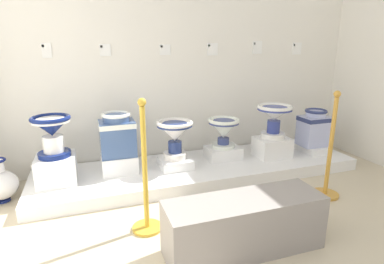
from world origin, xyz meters
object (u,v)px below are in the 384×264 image
at_px(antique_toilet_broad_patterned, 314,127).
at_px(decorative_vase_spare, 1,184).
at_px(antique_toilet_squat_floral, 52,130).
at_px(plinth_block_broad_patterned, 312,148).
at_px(plinth_block_leftmost, 223,153).
at_px(info_placard_sixth, 297,48).
at_px(stanchion_post_near_left, 146,190).
at_px(antique_toilet_central_ornate, 274,115).
at_px(stanchion_post_near_right, 328,166).
at_px(plinth_block_pale_glazed, 119,163).
at_px(museum_bench, 244,225).
at_px(plinth_block_squat_floral, 57,169).
at_px(plinth_block_central_ornate, 272,147).
at_px(antique_toilet_pale_glazed, 117,133).
at_px(info_placard_fourth, 212,49).
at_px(antique_toilet_leftmost, 224,129).
at_px(plinth_block_slender_white, 175,163).
at_px(antique_toilet_slender_white, 175,133).
at_px(info_placard_second, 105,50).
at_px(info_placard_first, 46,50).
at_px(info_placard_fifth, 257,47).
at_px(info_placard_third, 165,50).

bearing_deg(antique_toilet_broad_patterned, decorative_vase_spare, 178.95).
relative_size(antique_toilet_squat_floral, plinth_block_broad_patterned, 1.04).
distance_m(plinth_block_leftmost, decorative_vase_spare, 2.30).
distance_m(info_placard_sixth, stanchion_post_near_left, 2.86).
bearing_deg(antique_toilet_squat_floral, antique_toilet_central_ornate, -1.37).
bearing_deg(stanchion_post_near_right, decorative_vase_spare, 163.25).
bearing_deg(info_placard_sixth, plinth_block_pale_glazed, -170.53).
height_order(stanchion_post_near_left, museum_bench, stanchion_post_near_left).
relative_size(plinth_block_squat_floral, decorative_vase_spare, 0.88).
height_order(plinth_block_broad_patterned, stanchion_post_near_right, stanchion_post_near_right).
bearing_deg(stanchion_post_near_left, plinth_block_central_ornate, 26.51).
xyz_separation_m(antique_toilet_pale_glazed, plinth_block_broad_patterned, (2.37, -0.12, -0.38)).
height_order(plinth_block_squat_floral, stanchion_post_near_right, stanchion_post_near_right).
bearing_deg(decorative_vase_spare, plinth_block_leftmost, 1.86).
height_order(antique_toilet_squat_floral, stanchion_post_near_left, stanchion_post_near_left).
xyz_separation_m(antique_toilet_squat_floral, plinth_block_leftmost, (1.80, 0.08, -0.45)).
height_order(plinth_block_squat_floral, antique_toilet_squat_floral, antique_toilet_squat_floral).
bearing_deg(antique_toilet_squat_floral, plinth_block_pale_glazed, 6.55).
bearing_deg(antique_toilet_central_ornate, plinth_block_squat_floral, 178.63).
bearing_deg(decorative_vase_spare, info_placard_fourth, 11.34).
bearing_deg(antique_toilet_leftmost, plinth_block_slender_white, -171.69).
bearing_deg(info_placard_fourth, stanchion_post_near_right, -64.01).
bearing_deg(antique_toilet_slender_white, info_placard_second, 142.67).
bearing_deg(info_placard_first, info_placard_fourth, 0.00).
height_order(info_placard_second, info_placard_fifth, info_placard_fifth).
distance_m(info_placard_second, info_placard_fifth, 1.84).
bearing_deg(antique_toilet_pale_glazed, stanchion_post_near_left, -84.04).
bearing_deg(plinth_block_broad_patterned, info_placard_sixth, 86.33).
distance_m(antique_toilet_leftmost, plinth_block_central_ornate, 0.64).
height_order(plinth_block_pale_glazed, plinth_block_leftmost, plinth_block_pale_glazed).
xyz_separation_m(plinth_block_slender_white, antique_toilet_slender_white, (0.00, 0.00, 0.33)).
bearing_deg(info_placard_first, plinth_block_slender_white, -21.66).
height_order(plinth_block_slender_white, info_placard_third, info_placard_third).
distance_m(plinth_block_broad_patterned, info_placard_second, 2.73).
bearing_deg(museum_bench, antique_toilet_leftmost, 71.18).
height_order(antique_toilet_central_ornate, info_placard_sixth, info_placard_sixth).
bearing_deg(info_placard_fourth, plinth_block_pale_glazed, -161.60).
distance_m(antique_toilet_broad_patterned, info_placard_fourth, 1.58).
bearing_deg(stanchion_post_near_left, antique_toilet_slender_white, 61.07).
distance_m(plinth_block_central_ornate, info_placard_fourth, 1.37).
distance_m(antique_toilet_slender_white, decorative_vase_spare, 1.72).
relative_size(antique_toilet_leftmost, decorative_vase_spare, 0.88).
xyz_separation_m(antique_toilet_squat_floral, plinth_block_pale_glazed, (0.60, 0.07, -0.43)).
distance_m(info_placard_second, stanchion_post_near_right, 2.56).
relative_size(decorative_vase_spare, stanchion_post_near_right, 0.41).
height_order(plinth_block_slender_white, info_placard_second, info_placard_second).
bearing_deg(info_placard_first, decorative_vase_spare, -136.57).
distance_m(antique_toilet_pale_glazed, antique_toilet_central_ornate, 1.78).
distance_m(info_placard_fourth, info_placard_sixth, 1.20).
bearing_deg(plinth_block_central_ornate, stanchion_post_near_right, -83.97).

